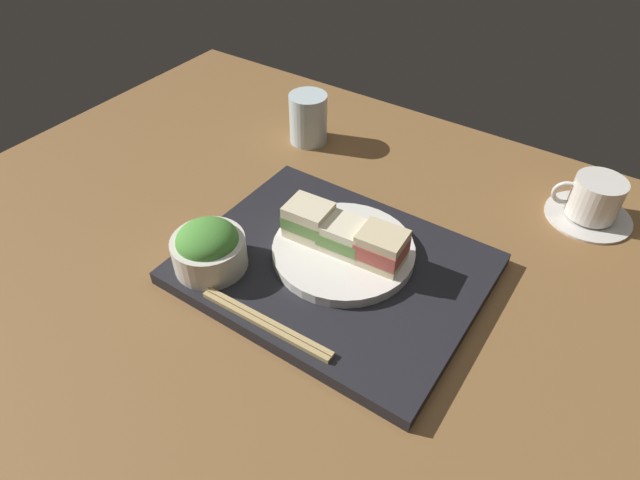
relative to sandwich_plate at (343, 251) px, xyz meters
The scene contains 10 objects.
ground_plane 4.76cm from the sandwich_plate, 136.07° to the right, with size 140.00×100.00×3.00cm, color brown.
serving_tray 3.00cm from the sandwich_plate, 94.01° to the right, with size 41.56×32.84×2.12cm, color black.
sandwich_plate is the anchor object (origin of this frame).
sandwich_near 6.84cm from the sandwich_plate, behind, with size 6.89×5.77×5.34cm.
sandwich_middle 2.99cm from the sandwich_plate, 104.04° to the right, with size 6.79×5.89×4.40cm.
sandwich_far 6.79cm from the sandwich_plate, ahead, with size 6.77×5.89×5.15cm.
salad_bowl 19.45cm from the sandwich_plate, 139.56° to the right, with size 10.55×10.55×7.26cm.
chopsticks_pair 16.89cm from the sandwich_plate, 94.31° to the right, with size 20.16×1.95×0.70cm.
coffee_cup 42.52cm from the sandwich_plate, 49.55° to the left, with size 13.84×13.84×7.43cm.
drinking_glass 35.93cm from the sandwich_plate, 133.25° to the left, with size 7.41×7.41×9.74cm, color silver.
Camera 1 is at (30.74, -48.45, 56.99)cm, focal length 30.18 mm.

